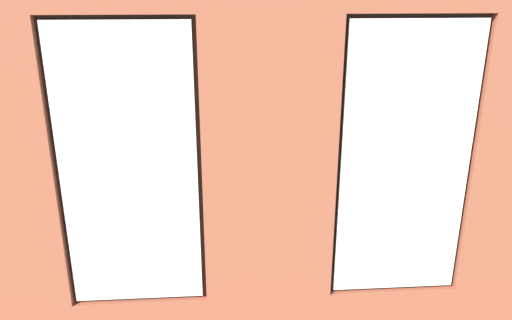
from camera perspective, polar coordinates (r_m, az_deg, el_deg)
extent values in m
cube|color=brown|center=(6.46, -0.86, -7.08)|extent=(6.60, 5.87, 0.10)
cube|color=#9E5138|center=(3.41, 1.53, 0.78)|extent=(0.92, 0.16, 3.48)
cube|color=white|center=(3.62, 16.66, -0.53)|extent=(0.91, 0.03, 1.97)
cube|color=#38281E|center=(3.67, 16.34, -0.21)|extent=(0.97, 0.04, 2.03)
cube|color=white|center=(3.44, -14.29, -1.33)|extent=(0.91, 0.03, 1.97)
cube|color=#38281E|center=(3.50, -14.13, -0.98)|extent=(0.97, 0.04, 2.03)
cube|color=tan|center=(4.01, 1.23, -14.39)|extent=(3.06, 0.24, 0.06)
cube|color=black|center=(3.43, 1.41, 5.10)|extent=(0.50, 0.03, 0.69)
cube|color=orange|center=(3.44, 1.39, 5.16)|extent=(0.44, 0.01, 0.63)
cube|color=black|center=(4.71, -2.41, -14.40)|extent=(2.06, 0.85, 0.42)
cube|color=black|center=(4.22, -2.33, -12.33)|extent=(2.06, 0.24, 0.38)
cube|color=black|center=(4.66, 9.14, -10.60)|extent=(0.22, 0.85, 0.24)
cube|color=black|center=(4.62, -14.19, -11.25)|extent=(0.22, 0.85, 0.24)
cube|color=#232326|center=(4.63, 2.65, -11.13)|extent=(0.75, 0.65, 0.12)
cube|color=#232326|center=(4.61, -7.62, -11.42)|extent=(0.75, 0.65, 0.12)
cube|color=black|center=(6.53, 19.53, -5.44)|extent=(0.86, 1.94, 0.42)
cube|color=black|center=(6.51, 22.55, -2.07)|extent=(0.25, 1.93, 0.38)
cube|color=black|center=(7.15, 17.21, -0.35)|extent=(0.85, 0.23, 0.24)
cube|color=black|center=(5.71, 23.14, -6.14)|extent=(0.85, 0.23, 0.24)
cube|color=#232326|center=(6.73, 18.27, -2.06)|extent=(0.65, 0.69, 0.12)
cube|color=#232326|center=(6.10, 20.79, -4.60)|extent=(0.65, 0.69, 0.12)
cube|color=#A87547|center=(6.51, 0.96, -2.21)|extent=(1.23, 0.82, 0.04)
cube|color=#A87547|center=(6.98, 5.23, -2.74)|extent=(0.07, 0.07, 0.41)
cube|color=#A87547|center=(6.90, -3.91, -3.00)|extent=(0.07, 0.07, 0.41)
cube|color=#A87547|center=(6.35, 6.24, -5.11)|extent=(0.07, 0.07, 0.41)
cube|color=#A87547|center=(6.25, -3.85, -5.44)|extent=(0.07, 0.07, 0.41)
cylinder|color=#4C4C51|center=(6.35, -2.26, -2.15)|extent=(0.08, 0.08, 0.09)
cylinder|color=#B7333D|center=(6.48, 0.96, -1.54)|extent=(0.08, 0.08, 0.12)
cylinder|color=brown|center=(6.57, -0.45, -1.36)|extent=(0.11, 0.11, 0.10)
sphere|color=#337F38|center=(6.53, -0.45, -0.50)|extent=(0.13, 0.13, 0.13)
cube|color=#B2B2B7|center=(6.67, 3.74, -1.42)|extent=(0.16, 0.15, 0.02)
cube|color=#59595B|center=(6.39, 1.88, -2.33)|extent=(0.17, 0.14, 0.02)
cube|color=black|center=(6.90, -23.58, -4.27)|extent=(1.09, 0.42, 0.50)
cube|color=black|center=(6.80, -23.89, -2.12)|extent=(0.44, 0.20, 0.05)
cube|color=black|center=(6.78, -23.96, -1.69)|extent=(0.06, 0.04, 0.06)
cube|color=black|center=(6.68, -24.32, 0.84)|extent=(1.01, 0.04, 0.57)
cube|color=black|center=(6.70, -24.26, 0.90)|extent=(0.96, 0.01, 0.52)
cylinder|color=olive|center=(8.13, -9.20, -0.17)|extent=(0.53, 0.53, 0.28)
ellipsoid|color=silver|center=(8.02, -9.33, 2.15)|extent=(1.17, 1.17, 0.47)
ellipsoid|color=navy|center=(8.00, -10.00, 2.93)|extent=(0.44, 0.44, 0.18)
cylinder|color=brown|center=(7.67, 12.97, -1.91)|extent=(0.20, 0.20, 0.21)
cylinder|color=brown|center=(7.60, 13.08, -0.57)|extent=(0.03, 0.03, 0.17)
ellipsoid|color=#337F38|center=(7.53, 13.19, 0.92)|extent=(0.33, 0.33, 0.25)
cylinder|color=beige|center=(5.90, -21.43, -8.70)|extent=(0.37, 0.37, 0.37)
cylinder|color=brown|center=(5.76, -21.83, -5.82)|extent=(0.07, 0.07, 0.28)
cone|color=#337F38|center=(5.68, -24.12, -3.04)|extent=(0.52, 0.23, 0.48)
cone|color=#337F38|center=(5.47, -23.05, -3.83)|extent=(0.24, 0.53, 0.46)
cone|color=#337F38|center=(5.52, -21.28, -2.77)|extent=(0.46, 0.37, 0.53)
cone|color=#337F38|center=(5.69, -20.78, -2.26)|extent=(0.46, 0.44, 0.51)
cone|color=#337F38|center=(5.83, -21.97, -2.31)|extent=(0.26, 0.54, 0.46)
cylinder|color=beige|center=(4.98, 15.39, -13.45)|extent=(0.30, 0.30, 0.37)
cylinder|color=brown|center=(4.85, 15.67, -10.88)|extent=(0.05, 0.05, 0.14)
ellipsoid|color=#337F38|center=(4.70, 16.00, -7.64)|extent=(0.64, 0.64, 0.47)
cylinder|color=brown|center=(8.62, 14.81, 0.60)|extent=(0.28, 0.28, 0.29)
cylinder|color=brown|center=(8.51, 15.03, 3.06)|extent=(0.05, 0.05, 0.48)
cone|color=#337F38|center=(8.31, 14.21, 5.79)|extent=(0.47, 0.22, 0.46)
cone|color=#337F38|center=(8.22, 15.23, 5.51)|extent=(0.29, 0.48, 0.45)
cone|color=#337F38|center=(8.37, 16.58, 5.51)|extent=(0.48, 0.37, 0.42)
cone|color=#337F38|center=(8.53, 15.77, 6.15)|extent=(0.39, 0.37, 0.49)
cone|color=#337F38|center=(8.51, 14.91, 6.27)|extent=(0.18, 0.39, 0.50)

